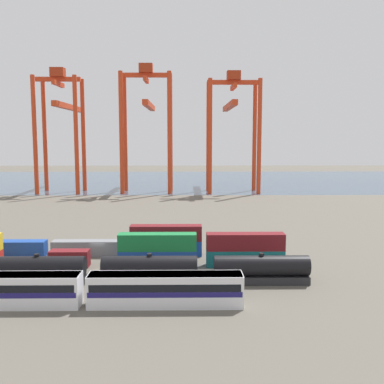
{
  "coord_description": "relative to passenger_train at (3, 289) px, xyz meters",
  "views": [
    {
      "loc": [
        14.81,
        -73.91,
        19.9
      ],
      "look_at": [
        16.19,
        28.68,
        7.46
      ],
      "focal_mm": 41.78,
      "sensor_mm": 36.0,
      "label": 1
    }
  ],
  "objects": [
    {
      "name": "passenger_train",
      "position": [
        0.0,
        0.0,
        0.0
      ],
      "size": [
        56.89,
        3.14,
        3.9
      ],
      "color": "silver",
      "rests_on": "ground_plane"
    },
    {
      "name": "gantry_crane_central",
      "position": [
        7.4,
        115.6,
        25.79
      ],
      "size": [
        18.6,
        37.1,
        46.29
      ],
      "color": "red",
      "rests_on": "ground_plane"
    },
    {
      "name": "shipping_container_13",
      "position": [
        31.52,
        22.99,
        -0.84
      ],
      "size": [
        6.04,
        2.44,
        2.6
      ],
      "primitive_type": "cube",
      "color": "gold",
      "rests_on": "ground_plane"
    },
    {
      "name": "gantry_crane_west",
      "position": [
        -24.12,
        116.15,
        25.15
      ],
      "size": [
        16.09,
        40.67,
        44.8
      ],
      "color": "red",
      "rests_on": "ground_plane"
    },
    {
      "name": "gantry_crane_east",
      "position": [
        38.92,
        116.27,
        25.02
      ],
      "size": [
        19.07,
        41.24,
        43.8
      ],
      "color": "red",
      "rests_on": "ground_plane"
    },
    {
      "name": "ground_plane",
      "position": [
        6.91,
        62.58,
        -2.14
      ],
      "size": [
        420.0,
        420.0,
        0.0
      ],
      "primitive_type": "plane",
      "color": "#5B564C"
    },
    {
      "name": "shipping_container_9",
      "position": [
        -8.14,
        22.99,
        -0.84
      ],
      "size": [
        12.1,
        2.44,
        2.6
      ],
      "primitive_type": "cube",
      "color": "#1C4299",
      "rests_on": "ground_plane"
    },
    {
      "name": "shipping_container_4",
      "position": [
        17.27,
        16.45,
        -0.84
      ],
      "size": [
        12.1,
        2.44,
        2.6
      ],
      "primitive_type": "cube",
      "color": "#1C4299",
      "rests_on": "ground_plane"
    },
    {
      "name": "shipping_container_10",
      "position": [
        5.08,
        22.99,
        -0.84
      ],
      "size": [
        12.1,
        2.44,
        2.6
      ],
      "primitive_type": "cube",
      "color": "slate",
      "rests_on": "ground_plane"
    },
    {
      "name": "freight_tank_row",
      "position": [
        16.71,
        8.15,
        -0.17
      ],
      "size": [
        43.75,
        2.77,
        4.23
      ],
      "color": "#232326",
      "rests_on": "ground_plane"
    },
    {
      "name": "shipping_container_6",
      "position": [
        30.93,
        16.45,
        -0.84
      ],
      "size": [
        12.1,
        2.44,
        2.6
      ],
      "primitive_type": "cube",
      "color": "#146066",
      "rests_on": "ground_plane"
    },
    {
      "name": "shipping_container_5",
      "position": [
        17.27,
        16.45,
        1.76
      ],
      "size": [
        12.1,
        2.44,
        2.6
      ],
      "primitive_type": "cube",
      "color": "#197538",
      "rests_on": "shipping_container_4"
    },
    {
      "name": "shipping_container_11",
      "position": [
        18.3,
        22.99,
        -0.84
      ],
      "size": [
        12.1,
        2.44,
        2.6
      ],
      "primitive_type": "cube",
      "color": "#1C4299",
      "rests_on": "ground_plane"
    },
    {
      "name": "shipping_container_7",
      "position": [
        30.93,
        16.45,
        1.76
      ],
      "size": [
        12.1,
        2.44,
        2.6
      ],
      "primitive_type": "cube",
      "color": "maroon",
      "rests_on": "shipping_container_6"
    },
    {
      "name": "shipping_container_3",
      "position": [
        3.6,
        16.45,
        -0.84
      ],
      "size": [
        6.04,
        2.44,
        2.6
      ],
      "primitive_type": "cube",
      "color": "maroon",
      "rests_on": "ground_plane"
    },
    {
      "name": "harbour_water",
      "position": [
        6.91,
        158.35,
        -2.14
      ],
      "size": [
        400.0,
        110.0,
        0.01
      ],
      "primitive_type": "cube",
      "color": "#384C60",
      "rests_on": "ground_plane"
    },
    {
      "name": "shipping_container_12",
      "position": [
        18.3,
        22.99,
        1.76
      ],
      "size": [
        12.1,
        2.44,
        2.6
      ],
      "primitive_type": "cube",
      "color": "maroon",
      "rests_on": "shipping_container_11"
    }
  ]
}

